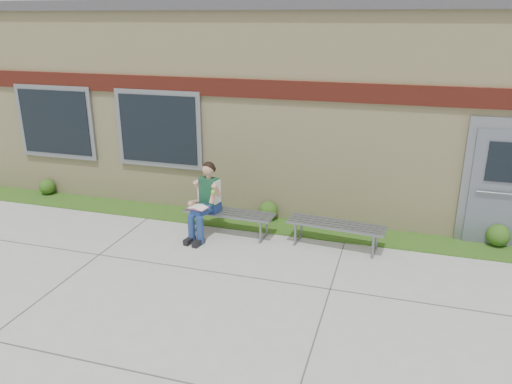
% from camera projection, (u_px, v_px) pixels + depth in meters
% --- Properties ---
extents(ground, '(80.00, 80.00, 0.00)m').
position_uv_depth(ground, '(257.00, 296.00, 7.34)').
color(ground, '#9E9E99').
rests_on(ground, ground).
extents(grass_strip, '(16.00, 0.80, 0.02)m').
position_uv_depth(grass_strip, '(295.00, 228.00, 9.68)').
color(grass_strip, '#2B5015').
rests_on(grass_strip, ground).
extents(school_building, '(16.20, 6.22, 4.20)m').
position_uv_depth(school_building, '(328.00, 95.00, 12.05)').
color(school_building, beige).
rests_on(school_building, ground).
extents(bench_left, '(1.72, 0.55, 0.44)m').
position_uv_depth(bench_left, '(229.00, 217.00, 9.34)').
color(bench_left, slate).
rests_on(bench_left, ground).
extents(bench_right, '(1.76, 0.63, 0.45)m').
position_uv_depth(bench_right, '(336.00, 229.00, 8.80)').
color(bench_right, slate).
rests_on(bench_right, ground).
extents(girl, '(0.53, 0.91, 1.40)m').
position_uv_depth(girl, '(205.00, 200.00, 9.13)').
color(girl, navy).
rests_on(girl, ground).
extents(shrub_west, '(0.36, 0.36, 0.36)m').
position_uv_depth(shrub_west, '(47.00, 187.00, 11.45)').
color(shrub_west, '#2B5015').
rests_on(shrub_west, grass_strip).
extents(shrub_mid, '(0.38, 0.38, 0.38)m').
position_uv_depth(shrub_mid, '(268.00, 210.00, 10.01)').
color(shrub_mid, '#2B5015').
rests_on(shrub_mid, grass_strip).
extents(shrub_east, '(0.40, 0.40, 0.40)m').
position_uv_depth(shrub_east, '(498.00, 235.00, 8.86)').
color(shrub_east, '#2B5015').
rests_on(shrub_east, grass_strip).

